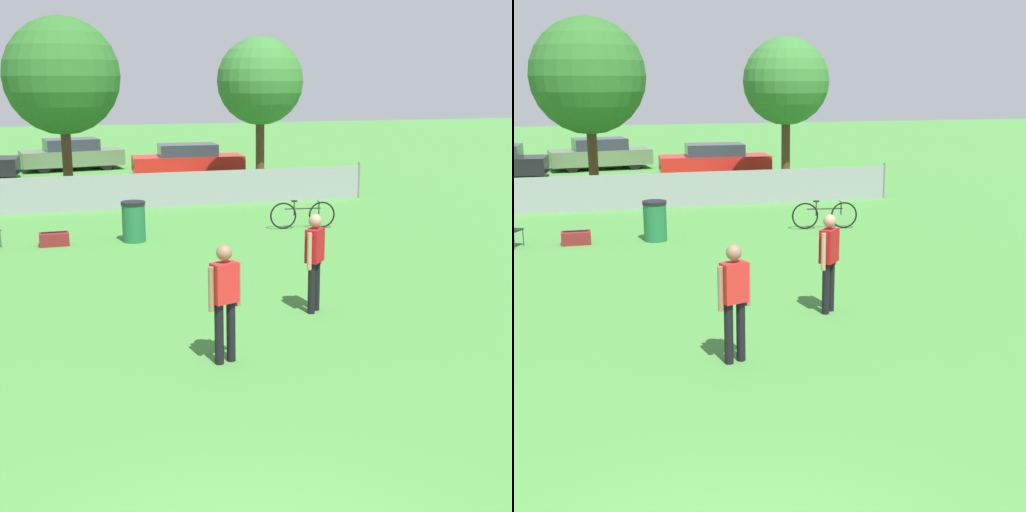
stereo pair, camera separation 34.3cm
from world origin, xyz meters
TOP-DOWN VIEW (x-y plane):
  - fence_backline at (0.00, 18.00)m, footprint 18.13×0.07m
  - tree_near_pole at (-0.48, 19.93)m, footprint 3.70×3.70m
  - tree_far_right at (6.41, 20.97)m, footprint 3.10×3.10m
  - player_thrower_red at (1.13, 5.14)m, footprint 0.50×0.33m
  - player_defender_red at (3.17, 6.92)m, footprint 0.41×0.42m
  - bicycle_sideline at (5.43, 13.69)m, footprint 1.78×0.44m
  - trash_bin at (0.84, 13.37)m, footprint 0.60×0.60m
  - gear_bag_sideline at (-1.09, 13.46)m, footprint 0.71×0.39m
  - parked_car_olive at (-0.03, 28.64)m, footprint 4.59×2.36m
  - parked_car_red at (4.53, 25.19)m, footprint 4.65×1.88m

SIDE VIEW (x-z plane):
  - gear_bag_sideline at x=-1.09m, z-range -0.01..0.33m
  - bicycle_sideline at x=5.43m, z-range -0.01..0.76m
  - trash_bin at x=0.84m, z-range 0.00..1.01m
  - fence_backline at x=0.00m, z-range -0.05..1.16m
  - parked_car_red at x=4.53m, z-range -0.01..1.31m
  - parked_car_olive at x=-0.03m, z-range -0.01..1.36m
  - player_thrower_red at x=1.13m, z-range 0.14..1.87m
  - player_defender_red at x=3.17m, z-range 0.14..1.87m
  - tree_far_right at x=6.41m, z-range 1.14..6.56m
  - tree_near_pole at x=-0.48m, z-range 1.08..6.97m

